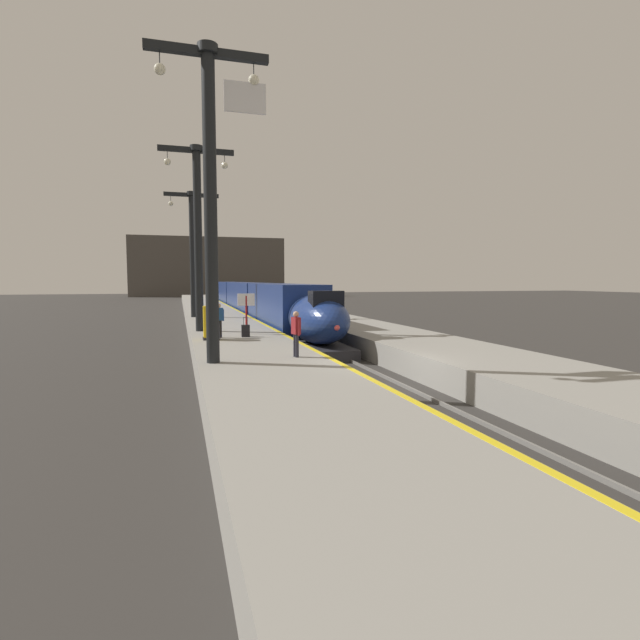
{
  "coord_description": "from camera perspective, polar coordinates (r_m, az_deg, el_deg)",
  "views": [
    {
      "loc": [
        -6.99,
        -15.65,
        3.88
      ],
      "look_at": [
        0.04,
        8.4,
        1.8
      ],
      "focal_mm": 27.16,
      "sensor_mm": 36.0,
      "label": 1
    }
  ],
  "objects": [
    {
      "name": "station_column_far",
      "position": [
        38.23,
        -14.79,
        8.83
      ],
      "size": [
        4.0,
        0.68,
        9.43
      ],
      "color": "black",
      "rests_on": "platform_left"
    },
    {
      "name": "station_column_near",
      "position": [
        17.18,
        -12.67,
        16.36
      ],
      "size": [
        4.0,
        0.68,
        10.47
      ],
      "color": "black",
      "rests_on": "platform_left"
    },
    {
      "name": "station_column_mid",
      "position": [
        27.71,
        -14.21,
        11.13
      ],
      "size": [
        4.0,
        0.68,
        10.04
      ],
      "color": "black",
      "rests_on": "platform_left"
    },
    {
      "name": "departure_info_board",
      "position": [
        25.62,
        -8.69,
        1.73
      ],
      "size": [
        0.9,
        0.1,
        2.12
      ],
      "color": "maroon",
      "rests_on": "platform_left"
    },
    {
      "name": "highspeed_train_main",
      "position": [
        49.18,
        -8.12,
        2.46
      ],
      "size": [
        2.92,
        56.53,
        3.6
      ],
      "color": "navy",
      "rests_on": "ground"
    },
    {
      "name": "platform_left_safety_stripe",
      "position": [
        40.84,
        -8.91,
        0.72
      ],
      "size": [
        0.2,
        107.8,
        0.01
      ],
      "primitive_type": "cube",
      "color": "yellow",
      "rests_on": "platform_left"
    },
    {
      "name": "rail_main_right",
      "position": [
        44.01,
        -6.1,
        -0.26
      ],
      "size": [
        0.08,
        110.0,
        0.12
      ],
      "primitive_type": "cube",
      "color": "slate",
      "rests_on": "ground"
    },
    {
      "name": "ticket_machine_yellow",
      "position": [
        23.52,
        -12.72,
        -0.47
      ],
      "size": [
        0.76,
        0.62,
        1.6
      ],
      "color": "yellow",
      "rests_on": "platform_left"
    },
    {
      "name": "platform_left",
      "position": [
        40.65,
        -12.09,
        -0.1
      ],
      "size": [
        4.8,
        110.0,
        1.05
      ],
      "primitive_type": "cube",
      "color": "gray",
      "rests_on": "ground"
    },
    {
      "name": "ground_plane",
      "position": [
        17.58,
        7.65,
        -8.05
      ],
      "size": [
        260.0,
        260.0,
        0.0
      ],
      "primitive_type": "plane",
      "color": "#33302D"
    },
    {
      "name": "passenger_mid_platform",
      "position": [
        17.74,
        -2.84,
        -1.21
      ],
      "size": [
        0.3,
        0.56,
        1.69
      ],
      "color": "#23232D",
      "rests_on": "platform_left"
    },
    {
      "name": "rail_main_left",
      "position": [
        43.77,
        -8.04,
        -0.31
      ],
      "size": [
        0.08,
        110.0,
        0.12
      ],
      "primitive_type": "cube",
      "color": "slate",
      "rests_on": "ground"
    },
    {
      "name": "terminus_back_wall",
      "position": [
        117.9,
        -12.96,
        6.14
      ],
      "size": [
        36.0,
        2.0,
        14.0
      ],
      "primitive_type": "cube",
      "color": "#4C4742",
      "rests_on": "ground"
    },
    {
      "name": "rolling_suitcase",
      "position": [
        24.38,
        -8.76,
        -1.26
      ],
      "size": [
        0.4,
        0.22,
        0.98
      ],
      "color": "black",
      "rests_on": "platform_left"
    },
    {
      "name": "platform_right",
      "position": [
        42.02,
        -1.01,
        0.16
      ],
      "size": [
        4.8,
        110.0,
        1.05
      ],
      "primitive_type": "cube",
      "color": "gray",
      "rests_on": "ground"
    },
    {
      "name": "passenger_near_edge",
      "position": [
        24.14,
        -11.84,
        0.27
      ],
      "size": [
        0.53,
        0.36,
        1.69
      ],
      "color": "#23232D",
      "rests_on": "platform_left"
    }
  ]
}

